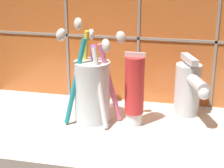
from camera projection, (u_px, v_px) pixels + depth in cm
name	position (u px, v px, depth cm)	size (l,w,h in cm)	color
sink_counter	(117.00, 133.00, 67.90)	(60.79, 28.53, 2.00)	silver
tile_wall_backsplash	(132.00, 13.00, 74.77)	(70.79, 1.72, 41.04)	#C6662D
toothbrush_cup	(92.00, 88.00, 68.74)	(12.08, 12.02, 19.03)	silver
toothpaste_tube	(134.00, 90.00, 66.99)	(3.66, 3.48, 13.63)	white
sink_faucet	(189.00, 88.00, 71.07)	(6.37, 11.31, 11.66)	silver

